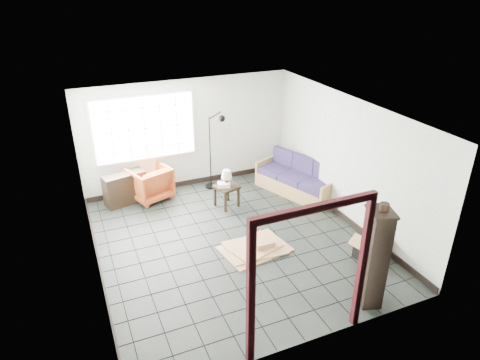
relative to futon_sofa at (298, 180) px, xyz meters
name	(u,v)px	position (x,y,z in m)	size (l,w,h in m)	color
ground	(233,241)	(-2.21, -1.32, -0.32)	(5.50, 5.50, 0.00)	black
room_shell	(231,161)	(-2.21, -1.29, 1.36)	(5.02, 5.52, 2.61)	#B8BFB7
window_panel	(145,128)	(-3.21, 1.38, 1.28)	(2.32, 0.08, 1.52)	silver
doorway_trim	(311,260)	(-2.21, -4.02, 1.06)	(1.80, 0.08, 2.20)	black
futon_sofa	(298,180)	(0.00, 0.00, 0.00)	(1.40, 2.11, 0.87)	olive
armchair	(149,181)	(-3.27, 1.08, 0.11)	(0.83, 0.78, 0.85)	#9C3216
side_table	(227,189)	(-1.79, 0.03, 0.10)	(0.58, 0.58, 0.51)	black
table_lamp	(227,175)	(-1.79, 0.03, 0.45)	(0.30, 0.30, 0.37)	black
projector	(224,185)	(-1.87, 0.01, 0.24)	(0.31, 0.27, 0.09)	silver
floor_lamp	(216,148)	(-1.66, 1.02, 0.69)	(0.49, 0.35, 1.89)	black
console_shelf	(125,188)	(-3.83, 1.08, 0.04)	(0.98, 0.58, 0.72)	black
tall_shelf	(374,257)	(-0.87, -3.72, 0.53)	(0.46, 0.53, 1.65)	black
pot	(384,207)	(-0.84, -3.72, 1.39)	(0.19, 0.19, 0.11)	black
open_box	(372,248)	(-0.06, -2.79, -0.13)	(0.99, 0.65, 0.51)	#996949
cardboard_pile	(256,247)	(-1.90, -1.75, -0.27)	(1.35, 1.06, 0.18)	#996949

